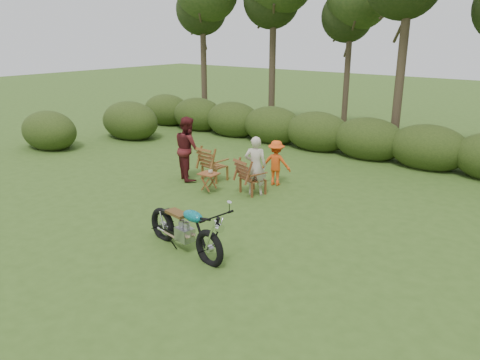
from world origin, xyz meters
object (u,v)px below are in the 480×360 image
Objects in this scene: adult_b at (189,179)px; child at (276,185)px; side_table at (209,183)px; adult_a at (255,194)px; lawn_chair_right at (253,193)px; cup at (211,172)px; motorcycle at (185,250)px; lawn_chair_left at (215,180)px.

adult_b is 2.59m from child.
adult_a is (1.12, 0.61, -0.27)m from side_table.
lawn_chair_right is at bearing -48.96° from adult_a.
cup is 2.01m from child.
motorcycle is 4.04× the size of side_table.
cup is at bearing 128.26° from lawn_chair_left.
cup is at bearing 37.41° from side_table.
cup is 0.08× the size of adult_a.
cup is at bearing 49.63° from lawn_chair_right.
adult_b reaches higher than child.
child is at bearing 57.18° from cup.
cup is (0.61, -0.88, 0.58)m from lawn_chair_left.
cup is 0.10× the size of child.
adult_a reaches higher than lawn_chair_left.
lawn_chair_left is at bearing -121.21° from adult_b.
adult_b reaches higher than side_table.
adult_b reaches higher than lawn_chair_left.
side_table is (-1.01, -0.65, 0.27)m from lawn_chair_right.
lawn_chair_left is at bearing 132.32° from motorcycle.
lawn_chair_right is at bearing 174.14° from lawn_chair_left.
child is at bearing -116.93° from adult_a.
side_table is 4.32× the size of cup.
lawn_chair_left is at bearing 122.20° from side_table.
child is (-0.90, 4.60, 0.00)m from motorcycle.
child is at bearing 56.69° from side_table.
adult_a is 1.04m from child.
motorcycle reaches higher than side_table.
adult_b is at bearing -26.75° from adult_a.
adult_a is at bearing 28.22° from cup.
adult_a is (1.69, -0.30, 0.00)m from lawn_chair_left.
side_table reaches higher than lawn_chair_right.
side_table is (0.57, -0.91, 0.27)m from lawn_chair_left.
cup is at bearing -171.21° from adult_b.
lawn_chair_right is at bearing 32.55° from cup.
cup is (0.04, 0.03, 0.32)m from side_table.
adult_a is at bearing 173.41° from lawn_chair_left.
motorcycle is at bearing -56.13° from side_table.
cup is (-1.95, 2.99, 0.58)m from motorcycle.
side_table is at bearing 49.83° from lawn_chair_right.
adult_a is 1.24× the size of child.
adult_a is at bearing 112.54° from motorcycle.
motorcycle is at bearing 84.10° from child.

